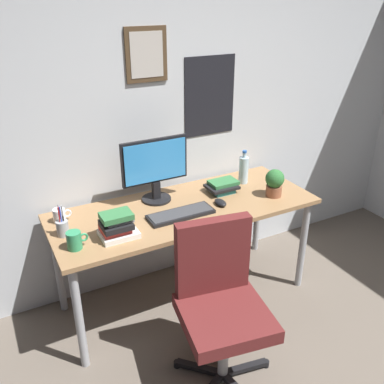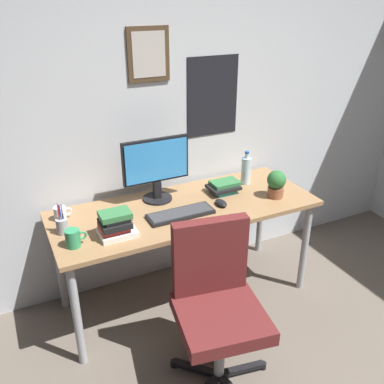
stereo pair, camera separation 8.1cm
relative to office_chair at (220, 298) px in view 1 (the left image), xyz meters
name	(u,v)px [view 1 (the left image)]	position (x,y,z in m)	size (l,w,h in m)	color
wall_back	(177,107)	(0.29, 1.10, 0.77)	(4.40, 0.10, 2.60)	silver
desk	(185,217)	(0.13, 0.68, 0.14)	(1.76, 0.68, 0.74)	#936D47
office_chair	(220,298)	(0.00, 0.00, 0.00)	(0.57, 0.57, 0.95)	#591E1E
monitor	(155,167)	(0.01, 0.86, 0.46)	(0.46, 0.20, 0.43)	black
keyboard	(181,214)	(0.05, 0.58, 0.23)	(0.43, 0.15, 0.03)	black
computer_mouse	(220,203)	(0.35, 0.59, 0.23)	(0.06, 0.11, 0.04)	black
water_bottle	(244,169)	(0.69, 0.82, 0.32)	(0.07, 0.07, 0.25)	silver
coffee_mug_near	(75,240)	(-0.63, 0.51, 0.27)	(0.12, 0.08, 0.10)	#2D8C59
coffee_mug_far	(60,216)	(-0.64, 0.85, 0.26)	(0.11, 0.07, 0.09)	white
potted_plant	(274,182)	(0.75, 0.54, 0.32)	(0.13, 0.13, 0.19)	brown
pen_cup	(63,227)	(-0.66, 0.68, 0.27)	(0.07, 0.07, 0.20)	#9EA0A5
book_stack_left	(117,226)	(-0.38, 0.53, 0.29)	(0.21, 0.17, 0.16)	silver
book_stack_right	(222,186)	(0.47, 0.76, 0.26)	(0.23, 0.17, 0.08)	#26727A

